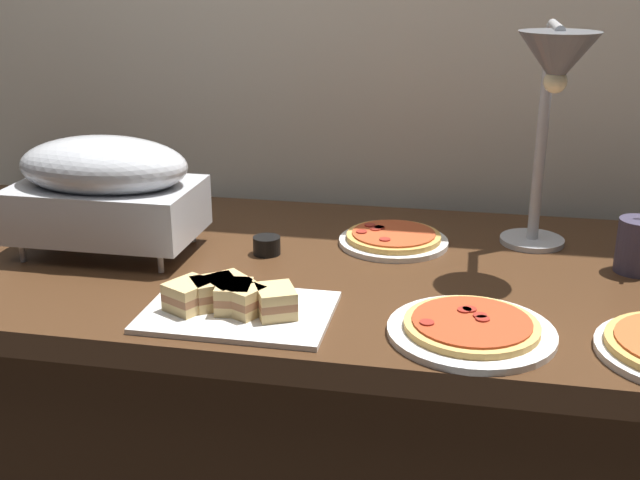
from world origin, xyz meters
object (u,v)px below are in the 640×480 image
(chafing_dish, at_px, (106,188))
(pizza_plate_front, at_px, (471,329))
(heat_lamp, at_px, (553,84))
(sandwich_platter, at_px, (233,302))
(sauce_cup_near, at_px, (267,245))
(utensil_holder, at_px, (638,245))
(pizza_plate_raised_stand, at_px, (393,239))

(chafing_dish, bearing_deg, pizza_plate_front, -18.72)
(heat_lamp, bearing_deg, chafing_dish, -174.66)
(chafing_dish, xyz_separation_m, heat_lamp, (0.89, 0.08, 0.23))
(chafing_dish, relative_size, sandwich_platter, 1.16)
(sauce_cup_near, xyz_separation_m, utensil_holder, (0.75, 0.05, 0.04))
(sandwich_platter, relative_size, sauce_cup_near, 5.61)
(heat_lamp, height_order, sauce_cup_near, heat_lamp)
(heat_lamp, height_order, utensil_holder, heat_lamp)
(pizza_plate_raised_stand, xyz_separation_m, sandwich_platter, (-0.24, -0.42, 0.01))
(chafing_dish, bearing_deg, sandwich_platter, -36.11)
(heat_lamp, distance_m, sauce_cup_near, 0.66)
(sandwich_platter, bearing_deg, heat_lamp, 32.45)
(heat_lamp, distance_m, pizza_plate_front, 0.51)
(sandwich_platter, bearing_deg, sauce_cup_near, 93.88)
(chafing_dish, height_order, pizza_plate_raised_stand, chafing_dish)
(chafing_dish, bearing_deg, utensil_holder, 5.03)
(pizza_plate_raised_stand, distance_m, utensil_holder, 0.50)
(pizza_plate_raised_stand, bearing_deg, sauce_cup_near, -156.45)
(sauce_cup_near, bearing_deg, pizza_plate_raised_stand, 23.55)
(chafing_dish, xyz_separation_m, sauce_cup_near, (0.33, 0.05, -0.12))
(heat_lamp, distance_m, pizza_plate_raised_stand, 0.47)
(pizza_plate_front, bearing_deg, pizza_plate_raised_stand, 112.71)
(chafing_dish, height_order, heat_lamp, heat_lamp)
(utensil_holder, bearing_deg, sauce_cup_near, -176.47)
(pizza_plate_front, bearing_deg, sandwich_platter, 179.75)
(sauce_cup_near, distance_m, utensil_holder, 0.76)
(pizza_plate_front, relative_size, sandwich_platter, 0.86)
(heat_lamp, relative_size, pizza_plate_front, 1.71)
(heat_lamp, relative_size, pizza_plate_raised_stand, 2.00)
(pizza_plate_raised_stand, relative_size, sandwich_platter, 0.73)
(pizza_plate_front, distance_m, utensil_holder, 0.48)
(sandwich_platter, xyz_separation_m, sauce_cup_near, (-0.02, 0.31, -0.00))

